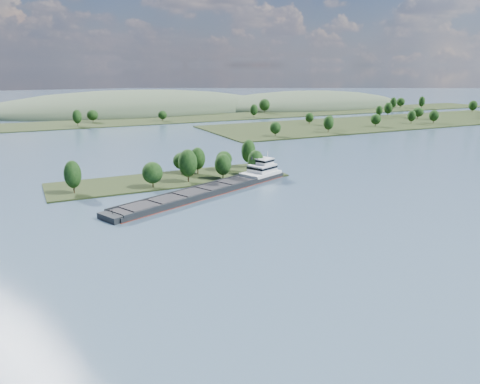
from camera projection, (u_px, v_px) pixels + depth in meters
ground at (227, 221)px, 147.30m from camera, size 1800.00×1800.00×0.00m
tree_island at (185, 170)px, 200.23m from camera, size 100.00×30.00×14.93m
right_bank at (390, 121)px, 399.87m from camera, size 320.00×90.00×15.23m
back_shoreline at (105, 122)px, 395.43m from camera, size 900.00×60.00×15.45m
hill_east at (307, 106)px, 560.01m from camera, size 260.00×140.00×36.00m
hill_west at (135, 111)px, 503.39m from camera, size 320.00×160.00×44.00m
cargo_barge at (216, 187)px, 182.47m from camera, size 84.16×44.07×11.80m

